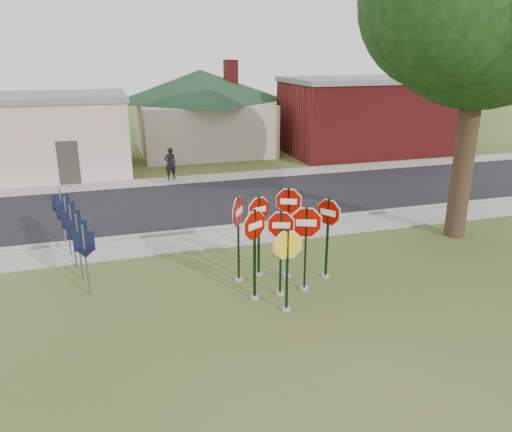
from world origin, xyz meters
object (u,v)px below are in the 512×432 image
object	(u,v)px
stop_sign_yellow	(287,260)
pedestrian	(170,164)
stop_sign_left	(255,241)
stop_sign_center	(281,242)

from	to	relation	value
stop_sign_yellow	pedestrian	world-z (taller)	stop_sign_yellow
stop_sign_yellow	stop_sign_left	world-z (taller)	stop_sign_left
stop_sign_left	pedestrian	size ratio (longest dim) A/B	1.61
stop_sign_left	pedestrian	bearing A→B (deg)	91.48
pedestrian	stop_sign_yellow	bearing A→B (deg)	87.77
stop_sign_center	stop_sign_left	world-z (taller)	stop_sign_left
stop_sign_yellow	pedestrian	distance (m)	14.52
stop_sign_center	pedestrian	bearing A→B (deg)	94.56
stop_sign_center	stop_sign_left	size ratio (longest dim) A/B	0.95
stop_sign_yellow	stop_sign_left	distance (m)	1.07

